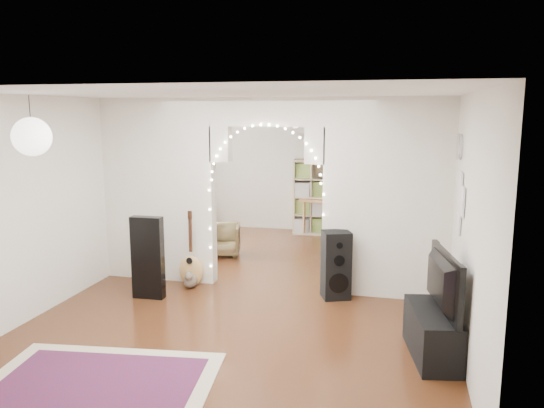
% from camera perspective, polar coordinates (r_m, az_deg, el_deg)
% --- Properties ---
extents(floor, '(7.50, 7.50, 0.00)m').
position_cam_1_polar(floor, '(7.80, -0.50, -8.81)').
color(floor, black).
rests_on(floor, ground).
extents(ceiling, '(5.00, 7.50, 0.02)m').
position_cam_1_polar(ceiling, '(7.39, -0.53, 11.44)').
color(ceiling, white).
rests_on(ceiling, wall_back).
extents(wall_back, '(5.00, 0.02, 2.70)m').
position_cam_1_polar(wall_back, '(11.12, 4.25, 3.95)').
color(wall_back, silver).
rests_on(wall_back, floor).
extents(wall_front, '(5.00, 0.02, 2.70)m').
position_cam_1_polar(wall_front, '(4.03, -13.83, -7.07)').
color(wall_front, silver).
rests_on(wall_front, floor).
extents(wall_left, '(0.02, 7.50, 2.70)m').
position_cam_1_polar(wall_left, '(8.44, -17.21, 1.61)').
color(wall_left, silver).
rests_on(wall_left, floor).
extents(wall_right, '(0.02, 7.50, 2.70)m').
position_cam_1_polar(wall_right, '(7.28, 18.92, 0.25)').
color(wall_right, silver).
rests_on(wall_right, floor).
extents(divider_wall, '(5.00, 0.20, 2.70)m').
position_cam_1_polar(divider_wall, '(7.46, -0.52, 1.60)').
color(divider_wall, silver).
rests_on(divider_wall, floor).
extents(fairy_lights, '(1.64, 0.04, 1.60)m').
position_cam_1_polar(fairy_lights, '(7.32, -0.77, 2.43)').
color(fairy_lights, '#FFEABF').
rests_on(fairy_lights, divider_wall).
extents(window, '(0.04, 1.20, 1.40)m').
position_cam_1_polar(window, '(9.98, -11.82, 3.95)').
color(window, white).
rests_on(window, wall_left).
extents(wall_clock, '(0.03, 0.31, 0.31)m').
position_cam_1_polar(wall_clock, '(6.60, 19.56, 5.83)').
color(wall_clock, white).
rests_on(wall_clock, wall_right).
extents(picture_frames, '(0.02, 0.50, 0.70)m').
position_cam_1_polar(picture_frames, '(6.28, 19.60, 0.11)').
color(picture_frames, white).
rests_on(picture_frames, wall_right).
extents(paper_lantern, '(0.40, 0.40, 0.40)m').
position_cam_1_polar(paper_lantern, '(6.04, -24.42, 6.61)').
color(paper_lantern, white).
rests_on(paper_lantern, ceiling).
extents(ceiling_fan, '(1.10, 1.10, 0.30)m').
position_cam_1_polar(ceiling_fan, '(9.34, 2.53, 9.28)').
color(ceiling_fan, gold).
rests_on(ceiling_fan, ceiling).
extents(area_rug, '(2.33, 1.87, 0.02)m').
position_cam_1_polar(area_rug, '(5.41, -18.55, -18.14)').
color(area_rug, maroon).
rests_on(area_rug, floor).
extents(guitar_case, '(0.43, 0.16, 1.13)m').
position_cam_1_polar(guitar_case, '(7.36, -13.21, -5.64)').
color(guitar_case, black).
rests_on(guitar_case, floor).
extents(acoustic_guitar, '(0.40, 0.21, 0.94)m').
position_cam_1_polar(acoustic_guitar, '(7.78, -8.71, -5.82)').
color(acoustic_guitar, tan).
rests_on(acoustic_guitar, floor).
extents(tabby_cat, '(0.23, 0.44, 0.29)m').
position_cam_1_polar(tabby_cat, '(7.77, -8.74, -8.09)').
color(tabby_cat, brown).
rests_on(tabby_cat, floor).
extents(floor_speaker, '(0.45, 0.42, 0.93)m').
position_cam_1_polar(floor_speaker, '(7.25, 6.90, -6.54)').
color(floor_speaker, black).
rests_on(floor_speaker, floor).
extents(media_console, '(0.57, 1.06, 0.50)m').
position_cam_1_polar(media_console, '(5.85, 16.83, -13.22)').
color(media_console, black).
rests_on(media_console, floor).
extents(tv, '(0.33, 1.08, 0.62)m').
position_cam_1_polar(tv, '(5.66, 17.11, -8.00)').
color(tv, black).
rests_on(tv, media_console).
extents(bookcase, '(1.53, 0.52, 1.54)m').
position_cam_1_polar(bookcase, '(10.89, 6.29, 0.71)').
color(bookcase, '#CAB493').
rests_on(bookcase, floor).
extents(dining_table, '(1.33, 1.02, 0.76)m').
position_cam_1_polar(dining_table, '(10.89, 6.65, 0.24)').
color(dining_table, brown).
rests_on(dining_table, floor).
extents(flower_vase, '(0.22, 0.22, 0.19)m').
position_cam_1_polar(flower_vase, '(10.87, 6.66, 1.11)').
color(flower_vase, white).
rests_on(flower_vase, dining_table).
extents(dining_chair_left, '(0.72, 0.73, 0.56)m').
position_cam_1_polar(dining_chair_left, '(9.37, -5.37, -3.86)').
color(dining_chair_left, brown).
rests_on(dining_chair_left, floor).
extents(dining_chair_right, '(0.71, 0.71, 0.50)m').
position_cam_1_polar(dining_chair_right, '(9.17, 9.08, -4.42)').
color(dining_chair_right, brown).
rests_on(dining_chair_right, floor).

